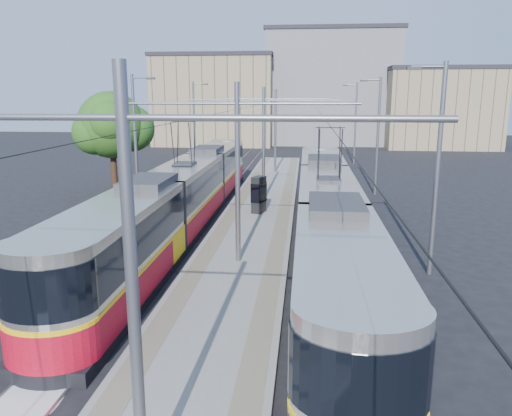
# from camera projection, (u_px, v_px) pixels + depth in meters

# --- Properties ---
(ground) EXTENTS (160.00, 160.00, 0.00)m
(ground) POSITION_uv_depth(u_px,v_px,m) (196.00, 376.00, 12.39)
(ground) COLOR black
(ground) RESTS_ON ground
(platform) EXTENTS (4.00, 50.00, 0.30)m
(platform) POSITION_uv_depth(u_px,v_px,m) (259.00, 213.00, 28.85)
(platform) COLOR gray
(platform) RESTS_ON ground
(tactile_strip_left) EXTENTS (0.70, 50.00, 0.01)m
(tactile_strip_left) POSITION_uv_depth(u_px,v_px,m) (234.00, 210.00, 28.96)
(tactile_strip_left) COLOR gray
(tactile_strip_left) RESTS_ON platform
(tactile_strip_right) EXTENTS (0.70, 50.00, 0.01)m
(tactile_strip_right) POSITION_uv_depth(u_px,v_px,m) (284.00, 211.00, 28.68)
(tactile_strip_right) COLOR gray
(tactile_strip_right) RESTS_ON platform
(rails) EXTENTS (8.71, 70.00, 0.03)m
(rails) POSITION_uv_depth(u_px,v_px,m) (259.00, 215.00, 28.88)
(rails) COLOR gray
(rails) RESTS_ON ground
(tram_left) EXTENTS (2.43, 30.35, 5.50)m
(tram_left) POSITION_uv_depth(u_px,v_px,m) (186.00, 195.00, 26.07)
(tram_left) COLOR black
(tram_left) RESTS_ON ground
(tram_right) EXTENTS (2.43, 28.03, 5.50)m
(tram_right) POSITION_uv_depth(u_px,v_px,m) (328.00, 214.00, 21.34)
(tram_right) COLOR black
(tram_right) RESTS_ON ground
(catenary) EXTENTS (9.20, 70.00, 7.00)m
(catenary) POSITION_uv_depth(u_px,v_px,m) (254.00, 142.00, 25.12)
(catenary) COLOR slate
(catenary) RESTS_ON platform
(street_lamps) EXTENTS (15.18, 38.22, 8.00)m
(street_lamps) POSITION_uv_depth(u_px,v_px,m) (265.00, 137.00, 31.84)
(street_lamps) COLOR slate
(street_lamps) RESTS_ON ground
(shelter) EXTENTS (0.86, 1.07, 2.06)m
(shelter) POSITION_uv_depth(u_px,v_px,m) (259.00, 194.00, 28.08)
(shelter) COLOR black
(shelter) RESTS_ON platform
(tree) EXTENTS (4.87, 4.51, 7.08)m
(tree) POSITION_uv_depth(u_px,v_px,m) (117.00, 126.00, 33.28)
(tree) COLOR #382314
(tree) RESTS_ON ground
(building_left) EXTENTS (16.32, 12.24, 12.22)m
(building_left) POSITION_uv_depth(u_px,v_px,m) (217.00, 100.00, 70.22)
(building_left) COLOR gray
(building_left) RESTS_ON ground
(building_centre) EXTENTS (18.36, 14.28, 15.67)m
(building_centre) POSITION_uv_depth(u_px,v_px,m) (330.00, 88.00, 72.18)
(building_centre) COLOR slate
(building_centre) RESTS_ON ground
(building_right) EXTENTS (14.28, 10.20, 10.36)m
(building_right) POSITION_uv_depth(u_px,v_px,m) (439.00, 108.00, 65.60)
(building_right) COLOR gray
(building_right) RESTS_ON ground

